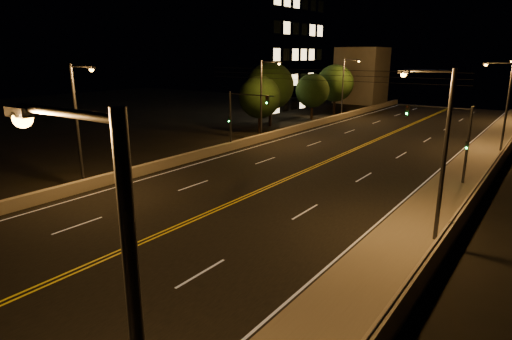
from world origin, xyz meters
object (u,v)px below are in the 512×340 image
Objects in this scene: traffic_signal_right at (452,135)px; streetlight_6 at (345,84)px; tree_0 at (260,97)px; streetlight_5 at (264,95)px; building_tower at (233,20)px; streetlight_1 at (439,146)px; streetlight_4 at (79,118)px; streetlight_2 at (504,101)px; traffic_signal_left at (239,114)px; tree_1 at (270,86)px; tree_3 at (335,83)px; tree_2 at (312,91)px.

streetlight_6 is at bearing 127.12° from traffic_signal_right.
streetlight_5 is at bearing -50.06° from tree_0.
building_tower is (-37.81, 23.44, 10.59)m from traffic_signal_right.
streetlight_1 is 1.50× the size of traffic_signal_right.
streetlight_4 and streetlight_5 have the same top height.
traffic_signal_left is (-20.25, -13.30, -1.30)m from streetlight_2.
streetlight_4 is at bearing -167.79° from streetlight_1.
streetlight_1 is at bearing -81.97° from traffic_signal_right.
tree_1 reaches higher than tree_3.
streetlight_1 is 24.34m from streetlight_2.
streetlight_4 is 1.31× the size of tree_2.
tree_0 is (-3.02, 25.01, -0.73)m from streetlight_4.
tree_1 is at bearing 150.09° from traffic_signal_right.
streetlight_5 is (-21.40, -7.56, 0.00)m from streetlight_2.
tree_3 is at bearing 135.78° from streetlight_6.
streetlight_4 is 1.00× the size of streetlight_5.
tree_3 is (15.18, 5.49, -9.43)m from building_tower.
tree_1 is (-24.60, 14.15, 1.50)m from traffic_signal_right.
streetlight_5 is at bearing 101.40° from traffic_signal_left.
streetlight_4 is 21.40m from streetlight_5.
building_tower is 4.47× the size of tree_0.
streetlight_4 is 1.11× the size of tree_3.
streetlight_1 reaches higher than traffic_signal_left.
streetlight_6 is 1.50× the size of traffic_signal_right.
streetlight_5 is 26.89m from building_tower.
tree_2 is at bearing -130.30° from streetlight_6.
streetlight_4 is at bearing -126.46° from streetlight_2.
streetlight_4 is 1.50× the size of traffic_signal_right.
streetlight_6 is at bearing 92.53° from traffic_signal_left.
streetlight_4 is 41.89m from streetlight_6.
streetlight_2 is 1.04× the size of tree_1.
tree_1 is (-4.76, -12.07, 0.20)m from streetlight_6.
streetlight_4 is 15.77m from traffic_signal_left.
traffic_signal_right is 0.74× the size of tree_3.
streetlight_1 reaches higher than tree_0.
building_tower is 18.70m from tree_3.
streetlight_2 is at bearing -20.46° from tree_2.
streetlight_6 is 1.04× the size of tree_1.
tree_0 is 0.82× the size of tree_1.
tree_2 is at bearing 100.93° from traffic_signal_left.
tree_3 reaches higher than traffic_signal_right.
tree_1 is (-5.91, 14.15, 1.50)m from traffic_signal_left.
streetlight_5 is 20.70m from traffic_signal_right.
tree_0 is at bearing 114.09° from traffic_signal_left.
streetlight_6 is at bearing 119.87° from streetlight_1.
tree_2 is (-23.03, 22.47, 0.45)m from traffic_signal_right.
tree_0 is (-24.42, -3.96, -0.73)m from streetlight_2.
streetlight_2 is 24.75m from tree_0.
streetlight_1 is 1.00× the size of streetlight_4.
traffic_signal_left is at bearing -82.24° from tree_3.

